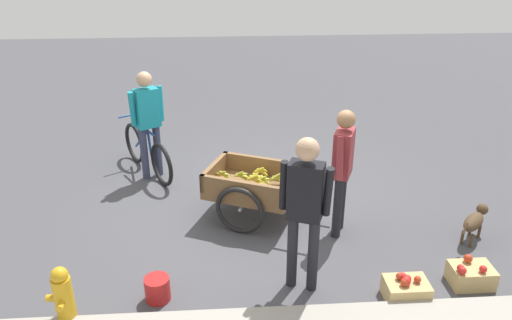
{
  "coord_description": "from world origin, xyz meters",
  "views": [
    {
      "loc": [
        0.43,
        5.94,
        3.47
      ],
      "look_at": [
        0.04,
        0.09,
        0.75
      ],
      "focal_mm": 34.96,
      "sensor_mm": 36.0,
      "label": 1
    }
  ],
  "objects_px": {
    "fruit_cart": "(252,186)",
    "cyclist_person": "(148,116)",
    "bystander_person": "(305,202)",
    "plastic_bucket": "(157,289)",
    "fire_hydrant": "(63,297)",
    "bicycle": "(147,152)",
    "vendor_person": "(343,162)",
    "mixed_fruit_crate": "(406,289)",
    "apple_crate": "(471,275)",
    "dog": "(475,221)"
  },
  "relations": [
    {
      "from": "bicycle",
      "to": "cyclist_person",
      "type": "bearing_deg",
      "value": 121.72
    },
    {
      "from": "bicycle",
      "to": "apple_crate",
      "type": "xyz_separation_m",
      "value": [
        -3.79,
        2.97,
        -0.23
      ]
    },
    {
      "from": "apple_crate",
      "to": "mixed_fruit_crate",
      "type": "xyz_separation_m",
      "value": [
        0.77,
        0.19,
        0.0
      ]
    },
    {
      "from": "cyclist_person",
      "to": "plastic_bucket",
      "type": "xyz_separation_m",
      "value": [
        -0.39,
        2.85,
        -0.86
      ]
    },
    {
      "from": "bystander_person",
      "to": "bicycle",
      "type": "bearing_deg",
      "value": -55.59
    },
    {
      "from": "fire_hydrant",
      "to": "bystander_person",
      "type": "height_order",
      "value": "bystander_person"
    },
    {
      "from": "fire_hydrant",
      "to": "plastic_bucket",
      "type": "height_order",
      "value": "fire_hydrant"
    },
    {
      "from": "bicycle",
      "to": "dog",
      "type": "xyz_separation_m",
      "value": [
        -4.19,
        2.14,
        -0.08
      ]
    },
    {
      "from": "fruit_cart",
      "to": "bystander_person",
      "type": "relative_size",
      "value": 1.06
    },
    {
      "from": "bicycle",
      "to": "mixed_fruit_crate",
      "type": "relative_size",
      "value": 3.28
    },
    {
      "from": "plastic_bucket",
      "to": "bystander_person",
      "type": "bearing_deg",
      "value": -176.15
    },
    {
      "from": "fire_hydrant",
      "to": "mixed_fruit_crate",
      "type": "distance_m",
      "value": 3.37
    },
    {
      "from": "vendor_person",
      "to": "apple_crate",
      "type": "bearing_deg",
      "value": 137.16
    },
    {
      "from": "bystander_person",
      "to": "apple_crate",
      "type": "bearing_deg",
      "value": 177.32
    },
    {
      "from": "bicycle",
      "to": "plastic_bucket",
      "type": "bearing_deg",
      "value": 98.95
    },
    {
      "from": "fire_hydrant",
      "to": "apple_crate",
      "type": "height_order",
      "value": "fire_hydrant"
    },
    {
      "from": "fruit_cart",
      "to": "dog",
      "type": "relative_size",
      "value": 3.56
    },
    {
      "from": "mixed_fruit_crate",
      "to": "bystander_person",
      "type": "bearing_deg",
      "value": -14.98
    },
    {
      "from": "fruit_cart",
      "to": "bystander_person",
      "type": "bearing_deg",
      "value": 106.33
    },
    {
      "from": "vendor_person",
      "to": "bystander_person",
      "type": "height_order",
      "value": "bystander_person"
    },
    {
      "from": "dog",
      "to": "fire_hydrant",
      "type": "relative_size",
      "value": 0.76
    },
    {
      "from": "cyclist_person",
      "to": "dog",
      "type": "xyz_separation_m",
      "value": [
        -4.11,
        2.01,
        -0.72
      ]
    },
    {
      "from": "cyclist_person",
      "to": "mixed_fruit_crate",
      "type": "distance_m",
      "value": 4.3
    },
    {
      "from": "fruit_cart",
      "to": "vendor_person",
      "type": "height_order",
      "value": "vendor_person"
    },
    {
      "from": "plastic_bucket",
      "to": "mixed_fruit_crate",
      "type": "bearing_deg",
      "value": 176.03
    },
    {
      "from": "plastic_bucket",
      "to": "mixed_fruit_crate",
      "type": "relative_size",
      "value": 0.59
    },
    {
      "from": "fruit_cart",
      "to": "bystander_person",
      "type": "height_order",
      "value": "bystander_person"
    },
    {
      "from": "cyclist_person",
      "to": "dog",
      "type": "height_order",
      "value": "cyclist_person"
    },
    {
      "from": "vendor_person",
      "to": "bicycle",
      "type": "bearing_deg",
      "value": -35.64
    },
    {
      "from": "apple_crate",
      "to": "mixed_fruit_crate",
      "type": "height_order",
      "value": "same"
    },
    {
      "from": "fire_hydrant",
      "to": "apple_crate",
      "type": "relative_size",
      "value": 1.52
    },
    {
      "from": "cyclist_person",
      "to": "bystander_person",
      "type": "distance_m",
      "value": 3.34
    },
    {
      "from": "bystander_person",
      "to": "plastic_bucket",
      "type": "bearing_deg",
      "value": 3.85
    },
    {
      "from": "vendor_person",
      "to": "mixed_fruit_crate",
      "type": "bearing_deg",
      "value": 108.0
    },
    {
      "from": "plastic_bucket",
      "to": "vendor_person",
      "type": "bearing_deg",
      "value": -151.98
    },
    {
      "from": "plastic_bucket",
      "to": "apple_crate",
      "type": "distance_m",
      "value": 3.32
    },
    {
      "from": "dog",
      "to": "apple_crate",
      "type": "bearing_deg",
      "value": 63.62
    },
    {
      "from": "fruit_cart",
      "to": "cyclist_person",
      "type": "relative_size",
      "value": 1.1
    },
    {
      "from": "fire_hydrant",
      "to": "bicycle",
      "type": "bearing_deg",
      "value": -96.08
    },
    {
      "from": "fruit_cart",
      "to": "dog",
      "type": "height_order",
      "value": "fruit_cart"
    },
    {
      "from": "cyclist_person",
      "to": "apple_crate",
      "type": "distance_m",
      "value": 4.75
    },
    {
      "from": "plastic_bucket",
      "to": "mixed_fruit_crate",
      "type": "distance_m",
      "value": 2.55
    },
    {
      "from": "fruit_cart",
      "to": "fire_hydrant",
      "type": "bearing_deg",
      "value": 45.22
    },
    {
      "from": "bicycle",
      "to": "plastic_bucket",
      "type": "height_order",
      "value": "bicycle"
    },
    {
      "from": "cyclist_person",
      "to": "fruit_cart",
      "type": "bearing_deg",
      "value": 139.01
    },
    {
      "from": "cyclist_person",
      "to": "plastic_bucket",
      "type": "relative_size",
      "value": 6.31
    },
    {
      "from": "vendor_person",
      "to": "apple_crate",
      "type": "relative_size",
      "value": 3.67
    },
    {
      "from": "vendor_person",
      "to": "bystander_person",
      "type": "distance_m",
      "value": 1.2
    },
    {
      "from": "fruit_cart",
      "to": "dog",
      "type": "bearing_deg",
      "value": 164.29
    },
    {
      "from": "bicycle",
      "to": "bystander_person",
      "type": "xyz_separation_m",
      "value": [
        -1.97,
        2.88,
        0.69
      ]
    }
  ]
}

